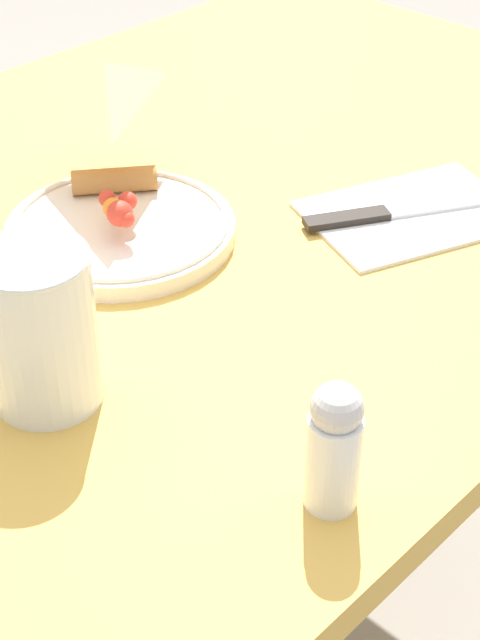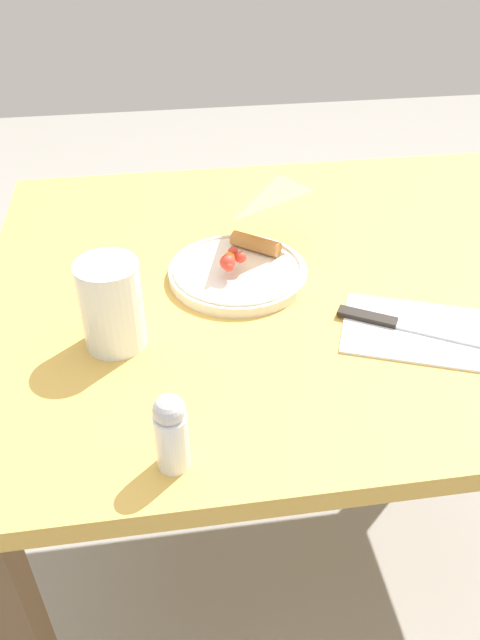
% 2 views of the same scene
% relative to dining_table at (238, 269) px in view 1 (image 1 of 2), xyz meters
% --- Properties ---
extents(ground_plane, '(6.00, 6.00, 0.00)m').
position_rel_dining_table_xyz_m(ground_plane, '(0.00, 0.00, -0.63)').
color(ground_plane, gray).
extents(dining_table, '(1.08, 0.82, 0.74)m').
position_rel_dining_table_xyz_m(dining_table, '(0.00, 0.00, 0.00)').
color(dining_table, gold).
rests_on(dining_table, ground_plane).
extents(plate_pizza, '(0.21, 0.21, 0.05)m').
position_rel_dining_table_xyz_m(plate_pizza, '(-0.16, 0.00, 0.12)').
color(plate_pizza, silver).
rests_on(plate_pizza, dining_table).
extents(milk_glass, '(0.08, 0.08, 0.12)m').
position_rel_dining_table_xyz_m(milk_glass, '(-0.34, -0.13, 0.16)').
color(milk_glass, white).
rests_on(milk_glass, dining_table).
extents(napkin_folded, '(0.23, 0.20, 0.00)m').
position_rel_dining_table_xyz_m(napkin_folded, '(0.06, -0.17, 0.11)').
color(napkin_folded, silver).
rests_on(napkin_folded, dining_table).
extents(butter_knife, '(0.20, 0.13, 0.01)m').
position_rel_dining_table_xyz_m(butter_knife, '(0.05, -0.16, 0.11)').
color(butter_knife, black).
rests_on(butter_knife, napkin_folded).
extents(salt_shaker, '(0.04, 0.04, 0.10)m').
position_rel_dining_table_xyz_m(salt_shaker, '(-0.28, -0.35, 0.16)').
color(salt_shaker, white).
rests_on(salt_shaker, dining_table).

